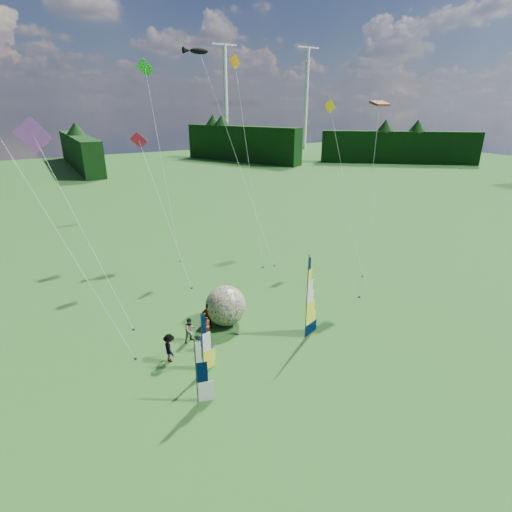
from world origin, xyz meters
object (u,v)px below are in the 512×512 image
spectator_c (169,348)px  kite_whale (235,146)px  feather_banner_main (307,299)px  side_banner_left (202,344)px  camp_chair (207,345)px  side_banner_far (196,373)px  spectator_d (209,316)px  bol_inflatable (226,306)px  spectator_a (207,328)px  spectator_b (190,330)px

spectator_c → kite_whale: 22.49m
feather_banner_main → side_banner_left: size_ratio=1.54×
feather_banner_main → camp_chair: size_ratio=4.86×
feather_banner_main → side_banner_far: bearing=175.3°
camp_chair → feather_banner_main: bearing=-18.3°
spectator_d → camp_chair: (-1.27, -2.56, -0.34)m
bol_inflatable → spectator_c: bol_inflatable is taller
spectator_a → spectator_c: bearing=160.4°
bol_inflatable → side_banner_left: bearing=-129.9°
bol_inflatable → camp_chair: bol_inflatable is taller
spectator_c → camp_chair: (2.16, -0.32, -0.32)m
side_banner_far → camp_chair: bearing=75.2°
side_banner_far → spectator_d: side_banner_far is taller
bol_inflatable → kite_whale: 18.30m
bol_inflatable → spectator_b: bol_inflatable is taller
feather_banner_main → kite_whale: bearing=57.1°
side_banner_far → camp_chair: (2.09, 3.70, -1.19)m
side_banner_left → spectator_a: (1.52, 2.96, -1.01)m
spectator_b → spectator_d: bearing=20.5°
spectator_b → spectator_c: (-1.80, -1.36, 0.07)m
side_banner_far → spectator_c: side_banner_far is taller
spectator_b → feather_banner_main: bearing=-34.4°
spectator_b → kite_whale: (10.86, 14.73, 9.37)m
side_banner_far → spectator_b: bearing=86.8°
spectator_b → spectator_d: size_ratio=0.89×
bol_inflatable → spectator_b: bearing=-164.0°
spectator_c → spectator_d: spectator_d is taller
spectator_a → spectator_c: (-2.84, -1.14, 0.11)m
camp_chair → kite_whale: (10.50, 16.41, 9.61)m
side_banner_far → spectator_a: side_banner_far is taller
side_banner_left → kite_whale: bearing=50.0°
feather_banner_main → side_banner_far: (-8.21, -2.13, -0.97)m
side_banner_left → side_banner_far: (-1.25, -2.20, -0.01)m
side_banner_left → spectator_b: bearing=73.8°
spectator_b → spectator_c: 2.26m
bol_inflatable → kite_whale: (7.99, 13.91, 8.81)m
kite_whale → bol_inflatable: bearing=-141.6°
side_banner_far → kite_whale: bearing=72.5°
spectator_a → spectator_d: (0.59, 1.10, 0.14)m
side_banner_far → spectator_c: 4.11m
spectator_a → spectator_b: spectator_b is taller
spectator_b → camp_chair: (0.36, -1.68, -0.25)m
spectator_c → feather_banner_main: bearing=-101.7°
side_banner_left → side_banner_far: 2.53m
side_banner_left → bol_inflatable: bearing=42.4°
side_banner_left → spectator_b: size_ratio=2.19×
side_banner_far → camp_chair: size_ratio=3.13×
side_banner_far → spectator_a: 5.94m
bol_inflatable → camp_chair: (-2.51, -2.50, -0.80)m
camp_chair → spectator_d: bearing=59.8°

